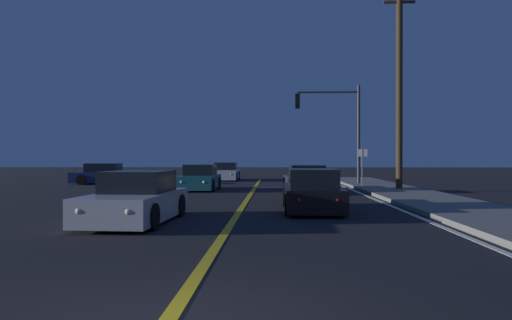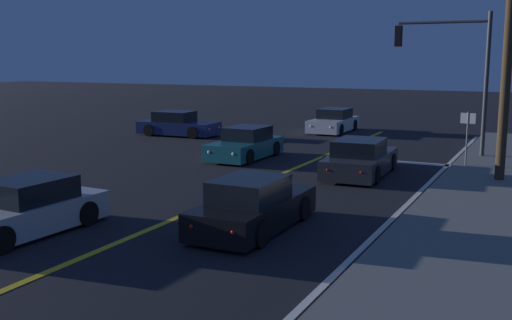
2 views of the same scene
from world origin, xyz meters
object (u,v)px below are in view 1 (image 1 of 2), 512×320
Objects in this scene: car_mid_block_black at (312,193)px; traffic_signal_near_right at (336,119)px; utility_pole_right at (399,79)px; car_far_approaching_navy at (107,175)px; car_parked_curb_white at (226,173)px; car_distant_tail_silver at (136,200)px; street_sign_corner at (362,161)px; car_lead_oncoming_charcoal at (306,180)px; car_side_waiting_teal at (200,179)px.

traffic_signal_near_right is (2.58, 13.83, 3.50)m from car_mid_block_black.
car_mid_block_black is 0.39× the size of utility_pole_right.
car_parked_curb_white is at bearing 124.76° from car_far_approaching_navy.
car_mid_block_black is (4.84, 2.78, -0.00)m from car_distant_tail_silver.
car_parked_curb_white is 1.95× the size of street_sign_corner.
car_mid_block_black is (-0.34, -8.10, -0.00)m from car_lead_oncoming_charcoal.
traffic_signal_near_right is at bearing 139.11° from car_parked_curb_white.
car_far_approaching_navy and car_parked_curb_white have the same top height.
traffic_signal_near_right reaches higher than car_side_waiting_teal.
car_parked_curb_white is 0.92× the size of car_lead_oncoming_charcoal.
car_far_approaching_navy is 15.03m from traffic_signal_near_right.
utility_pole_right is at bearing 4.51° from car_lead_oncoming_charcoal.
traffic_signal_near_right is (7.45, -6.35, 3.50)m from car_parked_curb_white.
car_far_approaching_navy is (-6.87, 5.15, 0.00)m from car_side_waiting_teal.
car_distant_tail_silver and car_far_approaching_navy have the same top height.
car_parked_curb_white is (7.14, 5.48, -0.00)m from car_far_approaching_navy.
car_parked_curb_white is at bearing 103.42° from car_mid_block_black.
car_parked_curb_white is 12.53m from street_sign_corner.
utility_pole_right is at bearing 175.43° from car_side_waiting_teal.
street_sign_corner is at bearing 110.74° from traffic_signal_near_right.
car_mid_block_black is 11.26m from utility_pole_right.
utility_pole_right reaches higher than car_side_waiting_teal.
car_parked_curb_white is (-0.03, 22.96, 0.00)m from car_distant_tail_silver.
traffic_signal_near_right is at bearing 79.27° from car_mid_block_black.
car_lead_oncoming_charcoal is 0.76× the size of traffic_signal_near_right.
car_lead_oncoming_charcoal is (12.35, -6.61, 0.00)m from car_far_approaching_navy.
traffic_signal_near_right reaches higher than street_sign_corner.
car_distant_tail_silver is 0.99× the size of car_parked_curb_white.
car_lead_oncoming_charcoal is 4.52m from street_sign_corner.
car_distant_tail_silver and car_lead_oncoming_charcoal have the same top height.
street_sign_corner is (15.65, -3.67, 0.92)m from car_far_approaching_navy.
utility_pole_right reaches higher than car_parked_curb_white.
car_side_waiting_teal is 0.68× the size of traffic_signal_near_right.
car_lead_oncoming_charcoal is 1.10× the size of car_mid_block_black.
car_distant_tail_silver is at bearing 65.92° from traffic_signal_near_right.
traffic_signal_near_right is at bearing -111.56° from car_distant_tail_silver.
car_distant_tail_silver is 0.70× the size of traffic_signal_near_right.
car_side_waiting_teal is at bearing 28.99° from traffic_signal_near_right.
car_parked_curb_white is at bearing 130.82° from utility_pole_right.
car_side_waiting_teal and car_mid_block_black have the same top height.
street_sign_corner is at bearing 132.48° from car_parked_curb_white.
traffic_signal_near_right reaches higher than car_lead_oncoming_charcoal.
car_lead_oncoming_charcoal is at bearing -112.94° from car_distant_tail_silver.
street_sign_corner is at bearing 71.58° from car_mid_block_black.
traffic_signal_near_right reaches higher than car_distant_tail_silver.
car_far_approaching_navy is 9.00m from car_parked_curb_white.
car_far_approaching_navy is 0.96× the size of car_lead_oncoming_charcoal.
car_side_waiting_teal is 0.96× the size of car_parked_curb_white.
street_sign_corner reaches higher than car_lead_oncoming_charcoal.
car_lead_oncoming_charcoal is at bearing 59.12° from car_far_approaching_navy.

